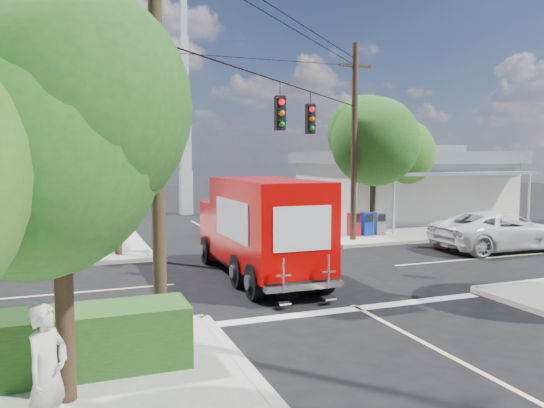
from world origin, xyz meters
TOP-DOWN VIEW (x-y plane):
  - ground at (0.00, 0.00)m, footprint 120.00×120.00m
  - sidewalk_ne at (10.88, 10.88)m, footprint 14.12×14.12m
  - road_markings at (0.00, -1.47)m, footprint 32.00×32.00m
  - building_ne at (12.50, 11.97)m, footprint 11.80×10.20m
  - radio_tower at (0.50, 20.00)m, footprint 0.80×0.80m
  - tree_sw_front at (-6.99, -7.54)m, footprint 3.88×3.78m
  - tree_ne_front at (7.21, 6.76)m, footprint 4.21×4.14m
  - tree_ne_back at (9.81, 8.96)m, footprint 3.77×3.66m
  - palm_nw_front at (-7.50, 7.50)m, footprint 3.01×3.08m
  - palm_nw_back at (-9.50, 9.00)m, footprint 3.01×3.08m
  - utility_poles at (-1.58, 1.60)m, footprint 12.00×10.68m
  - picket_fence at (-7.80, -5.60)m, footprint 5.94×0.06m
  - hedge_sw at (-8.00, -6.40)m, footprint 6.20×1.20m
  - vending_boxes at (6.50, 6.20)m, footprint 1.90×0.50m
  - delivery_truck at (-1.19, -0.03)m, footprint 2.42×7.48m
  - parked_car at (10.02, 1.20)m, footprint 5.98×2.86m
  - pedestrian at (-7.22, -8.73)m, footprint 0.77×0.82m

SIDE VIEW (x-z plane):
  - ground at x=0.00m, z-range 0.00..0.00m
  - road_markings at x=0.00m, z-range 0.00..0.01m
  - sidewalk_ne at x=10.88m, z-range 0.00..0.14m
  - picket_fence at x=-7.80m, z-range 0.18..1.18m
  - hedge_sw at x=-8.00m, z-range 0.14..1.24m
  - vending_boxes at x=6.50m, z-range 0.14..1.24m
  - parked_car at x=10.02m, z-range 0.00..1.65m
  - pedestrian at x=-7.22m, z-range 0.14..2.01m
  - delivery_truck at x=-1.19m, z-range 0.03..3.25m
  - building_ne at x=12.50m, z-range 0.07..4.57m
  - tree_ne_back at x=9.81m, z-range 1.27..7.10m
  - tree_sw_front at x=-6.99m, z-range 1.32..7.35m
  - palm_nw_back at x=-9.50m, z-range 2.08..7.27m
  - utility_poles at x=-1.58m, z-range 0.17..9.17m
  - tree_ne_front at x=7.21m, z-range 1.44..8.09m
  - palm_nw_front at x=-7.50m, z-range 2.25..7.84m
  - radio_tower at x=0.50m, z-range -2.86..14.14m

